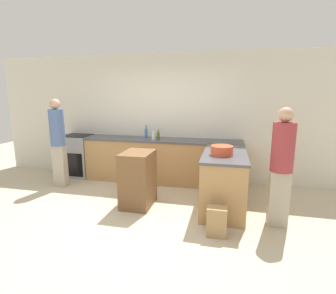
{
  "coord_description": "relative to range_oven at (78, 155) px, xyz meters",
  "views": [
    {
      "loc": [
        1.34,
        -3.5,
        1.85
      ],
      "look_at": [
        0.37,
        0.71,
        0.97
      ],
      "focal_mm": 28.0,
      "sensor_mm": 36.0,
      "label": 1
    }
  ],
  "objects": [
    {
      "name": "ground_plane",
      "position": [
        1.99,
        -1.72,
        -0.47
      ],
      "size": [
        14.0,
        14.0,
        0.0
      ],
      "primitive_type": "plane",
      "color": "beige"
    },
    {
      "name": "wall_back",
      "position": [
        1.99,
        0.32,
        0.88
      ],
      "size": [
        8.0,
        0.06,
        2.7
      ],
      "color": "silver",
      "rests_on": "ground_plane"
    },
    {
      "name": "counter_back",
      "position": [
        1.99,
        0.0,
        -0.0
      ],
      "size": [
        3.31,
        0.61,
        0.93
      ],
      "color": "tan",
      "rests_on": "ground_plane"
    },
    {
      "name": "counter_peninsula",
      "position": [
        3.3,
        -1.01,
        -0.0
      ],
      "size": [
        0.69,
        1.47,
        0.93
      ],
      "color": "tan",
      "rests_on": "ground_plane"
    },
    {
      "name": "range_oven",
      "position": [
        0.0,
        0.0,
        0.0
      ],
      "size": [
        0.66,
        0.59,
        0.94
      ],
      "color": "#99999E",
      "rests_on": "ground_plane"
    },
    {
      "name": "island_table",
      "position": [
        1.9,
        -1.27,
        -0.01
      ],
      "size": [
        0.48,
        0.63,
        0.92
      ],
      "color": "brown",
      "rests_on": "ground_plane"
    },
    {
      "name": "mixing_bowl",
      "position": [
        3.25,
        -1.2,
        0.53
      ],
      "size": [
        0.34,
        0.34,
        0.14
      ],
      "color": "#DB512D",
      "rests_on": "counter_peninsula"
    },
    {
      "name": "vinegar_bottle_clear",
      "position": [
        1.84,
        -0.13,
        0.54
      ],
      "size": [
        0.09,
        0.09,
        0.2
      ],
      "color": "silver",
      "rests_on": "counter_back"
    },
    {
      "name": "olive_oil_bottle",
      "position": [
        1.93,
        -0.08,
        0.54
      ],
      "size": [
        0.06,
        0.06,
        0.21
      ],
      "color": "#475B1E",
      "rests_on": "counter_back"
    },
    {
      "name": "water_bottle_blue",
      "position": [
        1.63,
        0.04,
        0.57
      ],
      "size": [
        0.06,
        0.06,
        0.27
      ],
      "color": "#386BB7",
      "rests_on": "counter_back"
    },
    {
      "name": "person_by_range",
      "position": [
        0.05,
        -0.74,
        0.51
      ],
      "size": [
        0.28,
        0.28,
        1.76
      ],
      "color": "#ADA38E",
      "rests_on": "ground_plane"
    },
    {
      "name": "person_at_peninsula",
      "position": [
        4.06,
        -1.49,
        0.46
      ],
      "size": [
        0.3,
        0.3,
        1.68
      ],
      "color": "#ADA38E",
      "rests_on": "ground_plane"
    },
    {
      "name": "paper_bag",
      "position": [
        3.24,
        -1.96,
        -0.27
      ],
      "size": [
        0.26,
        0.18,
        0.4
      ],
      "color": "#A88456",
      "rests_on": "ground_plane"
    }
  ]
}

